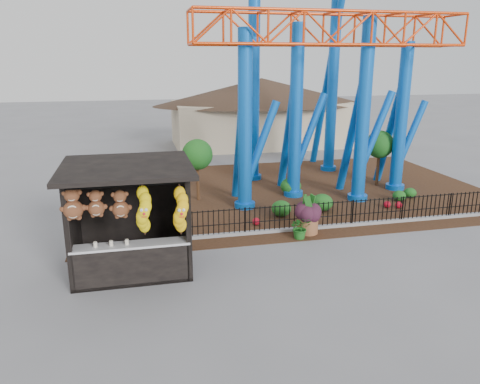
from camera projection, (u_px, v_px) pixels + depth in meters
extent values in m
plane|color=slate|center=(242.00, 275.00, 13.20)|extent=(120.00, 120.00, 0.00)
cube|color=#331E11|center=(287.00, 191.00, 21.55)|extent=(18.00, 12.00, 0.02)
cube|color=gray|center=(331.00, 226.00, 16.85)|extent=(18.00, 0.18, 0.12)
cube|color=black|center=(133.00, 266.00, 13.67)|extent=(3.20, 2.60, 0.10)
cube|color=black|center=(130.00, 206.00, 14.44)|extent=(3.20, 0.12, 3.00)
cube|color=black|center=(73.00, 223.00, 12.94)|extent=(0.12, 2.60, 3.00)
cube|color=black|center=(184.00, 215.00, 13.60)|extent=(0.12, 2.60, 3.00)
cube|color=black|center=(126.00, 167.00, 12.61)|extent=(3.50, 3.40, 0.12)
cube|color=black|center=(68.00, 239.00, 11.79)|extent=(0.14, 0.14, 3.00)
cube|color=black|center=(189.00, 229.00, 12.45)|extent=(0.14, 0.14, 3.00)
cube|color=black|center=(132.00, 265.00, 12.55)|extent=(3.00, 0.50, 1.10)
cube|color=silver|center=(131.00, 245.00, 12.39)|extent=(3.10, 0.55, 0.06)
cylinder|color=black|center=(126.00, 186.00, 11.54)|extent=(2.90, 0.04, 0.04)
cylinder|color=blue|center=(245.00, 122.00, 18.18)|extent=(0.56, 0.56, 7.00)
cylinder|color=blue|center=(245.00, 205.00, 19.11)|extent=(0.84, 0.84, 0.24)
cylinder|color=blue|center=(296.00, 113.00, 19.80)|extent=(0.56, 0.56, 7.30)
cylinder|color=blue|center=(293.00, 193.00, 20.77)|extent=(0.84, 0.84, 0.24)
cylinder|color=blue|center=(363.00, 112.00, 19.18)|extent=(0.56, 0.56, 7.50)
cylinder|color=blue|center=(357.00, 197.00, 20.18)|extent=(0.84, 0.84, 0.24)
cylinder|color=blue|center=(401.00, 118.00, 20.96)|extent=(0.56, 0.56, 6.60)
cylinder|color=blue|center=(395.00, 187.00, 21.83)|extent=(0.84, 0.84, 0.24)
cylinder|color=blue|center=(254.00, 83.00, 22.38)|extent=(0.56, 0.56, 9.50)
cylinder|color=blue|center=(253.00, 177.00, 23.65)|extent=(0.84, 0.84, 0.24)
cylinder|color=blue|center=(333.00, 71.00, 24.14)|extent=(0.56, 0.56, 10.50)
cylinder|color=blue|center=(328.00, 168.00, 25.55)|extent=(0.84, 0.84, 0.24)
cylinder|color=blue|center=(240.00, 141.00, 19.27)|extent=(0.36, 2.21, 5.85)
cylinder|color=blue|center=(260.00, 147.00, 18.90)|extent=(1.62, 0.32, 3.73)
cylinder|color=blue|center=(288.00, 132.00, 20.89)|extent=(0.36, 2.29, 6.10)
cylinder|color=blue|center=(308.00, 137.00, 20.53)|extent=(1.67, 0.32, 3.88)
cylinder|color=blue|center=(352.00, 132.00, 20.28)|extent=(0.36, 2.34, 6.26)
cylinder|color=blue|center=(373.00, 138.00, 19.92)|extent=(1.71, 0.32, 3.99)
cylinder|color=blue|center=(389.00, 134.00, 22.03)|extent=(0.36, 2.10, 5.53)
cylinder|color=blue|center=(409.00, 139.00, 21.66)|extent=(1.54, 0.32, 3.52)
cylinder|color=brown|center=(308.00, 224.00, 16.27)|extent=(0.78, 0.78, 0.66)
ellipsoid|color=#311322|center=(308.00, 206.00, 16.09)|extent=(0.70, 0.70, 0.64)
imported|color=#275E1B|center=(300.00, 228.00, 15.76)|extent=(0.71, 0.62, 0.79)
ellipsoid|color=#185017|center=(281.00, 208.00, 18.00)|extent=(0.76, 0.76, 0.61)
ellipsoid|color=#185017|center=(322.00, 202.00, 18.64)|extent=(0.85, 0.85, 0.68)
ellipsoid|color=#185017|center=(399.00, 196.00, 19.94)|extent=(0.56, 0.56, 0.45)
ellipsoid|color=#185017|center=(291.00, 186.00, 20.89)|extent=(0.93, 0.93, 0.74)
ellipsoid|color=#185017|center=(410.00, 193.00, 20.42)|extent=(0.54, 0.54, 0.43)
sphere|color=#AA0B1B|center=(256.00, 221.00, 17.06)|extent=(0.28, 0.28, 0.28)
sphere|color=#AA0B1B|center=(308.00, 219.00, 17.37)|extent=(0.28, 0.28, 0.28)
sphere|color=#AA0B1B|center=(387.00, 204.00, 19.05)|extent=(0.28, 0.28, 0.28)
sphere|color=#AA0B1B|center=(399.00, 205.00, 18.99)|extent=(0.28, 0.28, 0.28)
cube|color=#BFAD8C|center=(261.00, 123.00, 32.82)|extent=(12.00, 6.00, 3.00)
cone|color=#332319|center=(261.00, 88.00, 32.16)|extent=(15.00, 15.00, 1.80)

